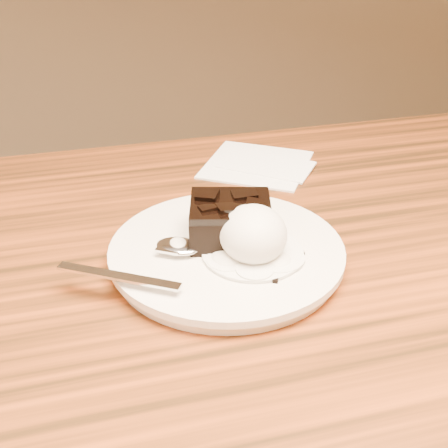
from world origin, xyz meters
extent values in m
cylinder|color=white|center=(0.08, 0.06, 0.76)|extent=(0.24, 0.24, 0.02)
cube|color=black|center=(0.09, 0.07, 0.79)|extent=(0.10, 0.09, 0.04)
ellipsoid|color=silver|center=(0.10, 0.03, 0.79)|extent=(0.07, 0.07, 0.06)
cylinder|color=white|center=(0.10, 0.03, 0.77)|extent=(0.10, 0.10, 0.00)
cube|color=white|center=(0.18, 0.28, 0.75)|extent=(0.19, 0.19, 0.01)
cube|color=black|center=(0.11, -0.02, 0.77)|extent=(0.01, 0.01, 0.00)
cube|color=black|center=(0.15, 0.02, 0.77)|extent=(0.01, 0.01, 0.00)
camera|label=1|loc=(-0.05, -0.42, 1.08)|focal=46.07mm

